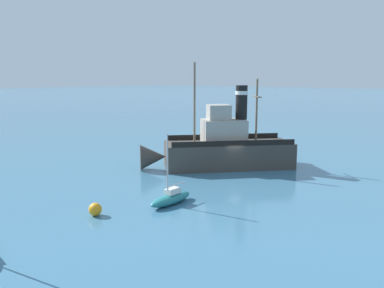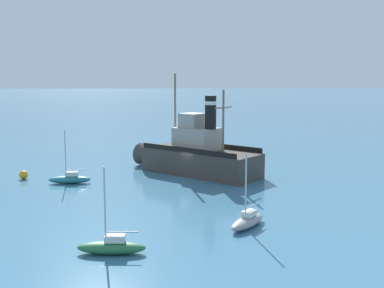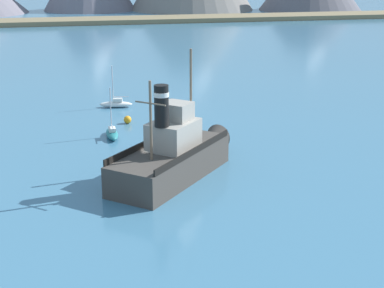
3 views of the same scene
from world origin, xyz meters
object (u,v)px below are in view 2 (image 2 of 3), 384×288
old_tugboat (196,155)px  sailboat_grey (248,221)px  sailboat_green (112,246)px  mooring_buoy (24,175)px  sailboat_teal (70,179)px

old_tugboat → sailboat_grey: size_ratio=2.66×
sailboat_green → mooring_buoy: size_ratio=5.97×
sailboat_teal → mooring_buoy: sailboat_teal is taller
sailboat_green → mooring_buoy: sailboat_green is taller
old_tugboat → sailboat_green: bearing=165.4°
sailboat_green → sailboat_teal: (17.55, 6.00, 0.00)m
mooring_buoy → sailboat_grey: bearing=-128.7°
sailboat_green → sailboat_teal: size_ratio=1.00×
sailboat_green → old_tugboat: bearing=-14.6°
old_tugboat → mooring_buoy: 16.57m
sailboat_green → mooring_buoy: 22.33m
old_tugboat → sailboat_green: (-21.60, 5.63, -1.40)m
old_tugboat → sailboat_green: size_ratio=2.66×
mooring_buoy → sailboat_green: bearing=-151.2°
sailboat_grey → mooring_buoy: bearing=51.3°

